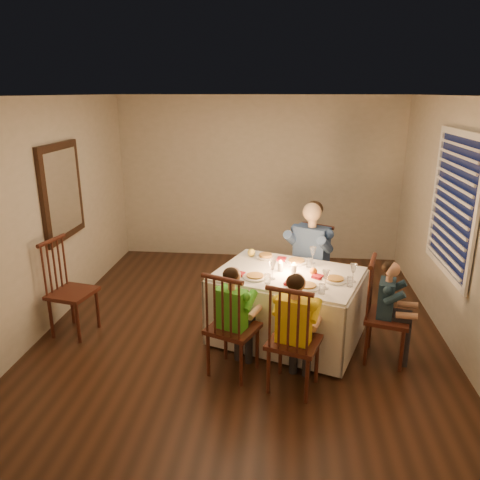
# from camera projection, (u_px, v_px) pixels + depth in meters

# --- Properties ---
(ground) EXTENTS (5.00, 5.00, 0.00)m
(ground) POSITION_uv_depth(u_px,v_px,m) (244.00, 326.00, 5.53)
(ground) COLOR black
(ground) RESTS_ON ground
(wall_left) EXTENTS (0.02, 5.00, 2.60)m
(wall_left) POSITION_uv_depth(u_px,v_px,m) (49.00, 214.00, 5.35)
(wall_left) COLOR beige
(wall_left) RESTS_ON ground
(wall_right) EXTENTS (0.02, 5.00, 2.60)m
(wall_right) POSITION_uv_depth(u_px,v_px,m) (457.00, 225.00, 4.92)
(wall_right) COLOR beige
(wall_right) RESTS_ON ground
(wall_back) EXTENTS (4.50, 0.02, 2.60)m
(wall_back) POSITION_uv_depth(u_px,v_px,m) (259.00, 179.00, 7.50)
(wall_back) COLOR beige
(wall_back) RESTS_ON ground
(ceiling) EXTENTS (5.00, 5.00, 0.00)m
(ceiling) POSITION_uv_depth(u_px,v_px,m) (245.00, 96.00, 4.74)
(ceiling) COLOR white
(ceiling) RESTS_ON wall_back
(dining_table) EXTENTS (1.79, 1.53, 0.76)m
(dining_table) POSITION_uv_depth(u_px,v_px,m) (288.00, 292.00, 5.07)
(dining_table) COLOR silver
(dining_table) RESTS_ON ground
(chair_adult) EXTENTS (0.59, 0.58, 1.08)m
(chair_adult) POSITION_uv_depth(u_px,v_px,m) (308.00, 309.00, 5.96)
(chair_adult) COLOR #3E1D10
(chair_adult) RESTS_ON ground
(chair_near_left) EXTENTS (0.57, 0.56, 1.08)m
(chair_near_left) POSITION_uv_depth(u_px,v_px,m) (233.00, 371.00, 4.62)
(chair_near_left) COLOR #3E1D10
(chair_near_left) RESTS_ON ground
(chair_near_right) EXTENTS (0.55, 0.54, 1.08)m
(chair_near_right) POSITION_uv_depth(u_px,v_px,m) (292.00, 387.00, 4.37)
(chair_near_right) COLOR #3E1D10
(chair_near_right) RESTS_ON ground
(chair_end) EXTENTS (0.52, 0.54, 1.08)m
(chair_end) POSITION_uv_depth(u_px,v_px,m) (383.00, 359.00, 4.84)
(chair_end) COLOR #3E1D10
(chair_end) RESTS_ON ground
(chair_extra) EXTENTS (0.52, 0.54, 1.11)m
(chair_extra) POSITION_uv_depth(u_px,v_px,m) (77.00, 332.00, 5.37)
(chair_extra) COLOR #3E1D10
(chair_extra) RESTS_ON ground
(adult) EXTENTS (0.71, 0.69, 1.39)m
(adult) POSITION_uv_depth(u_px,v_px,m) (308.00, 309.00, 5.96)
(adult) COLOR #304F78
(adult) RESTS_ON ground
(child_green) EXTENTS (0.48, 0.46, 1.11)m
(child_green) POSITION_uv_depth(u_px,v_px,m) (233.00, 371.00, 4.62)
(child_green) COLOR green
(child_green) RESTS_ON ground
(child_yellow) EXTENTS (0.49, 0.47, 1.15)m
(child_yellow) POSITION_uv_depth(u_px,v_px,m) (292.00, 387.00, 4.37)
(child_yellow) COLOR yellow
(child_yellow) RESTS_ON ground
(child_teal) EXTENTS (0.41, 0.43, 1.07)m
(child_teal) POSITION_uv_depth(u_px,v_px,m) (383.00, 359.00, 4.84)
(child_teal) COLOR #1B3245
(child_teal) RESTS_ON ground
(setting_adult) EXTENTS (0.33, 0.33, 0.02)m
(setting_adult) POSITION_uv_depth(u_px,v_px,m) (297.00, 262.00, 5.29)
(setting_adult) COLOR silver
(setting_adult) RESTS_ON dining_table
(setting_green) EXTENTS (0.33, 0.33, 0.02)m
(setting_green) POSITION_uv_depth(u_px,v_px,m) (255.00, 277.00, 4.85)
(setting_green) COLOR silver
(setting_green) RESTS_ON dining_table
(setting_yellow) EXTENTS (0.33, 0.33, 0.02)m
(setting_yellow) POSITION_uv_depth(u_px,v_px,m) (307.00, 287.00, 4.61)
(setting_yellow) COLOR silver
(setting_yellow) RESTS_ON dining_table
(setting_teal) EXTENTS (0.33, 0.33, 0.02)m
(setting_teal) POSITION_uv_depth(u_px,v_px,m) (335.00, 280.00, 4.78)
(setting_teal) COLOR silver
(setting_teal) RESTS_ON dining_table
(candle_left) EXTENTS (0.06, 0.06, 0.10)m
(candle_left) POSITION_uv_depth(u_px,v_px,m) (280.00, 267.00, 5.02)
(candle_left) COLOR silver
(candle_left) RESTS_ON dining_table
(candle_right) EXTENTS (0.06, 0.06, 0.10)m
(candle_right) POSITION_uv_depth(u_px,v_px,m) (294.00, 269.00, 4.96)
(candle_right) COLOR silver
(candle_right) RESTS_ON dining_table
(squash) EXTENTS (0.09, 0.09, 0.09)m
(squash) POSITION_uv_depth(u_px,v_px,m) (251.00, 253.00, 5.49)
(squash) COLOR yellow
(squash) RESTS_ON dining_table
(orange_fruit) EXTENTS (0.08, 0.08, 0.08)m
(orange_fruit) POSITION_uv_depth(u_px,v_px,m) (313.00, 271.00, 4.93)
(orange_fruit) COLOR orange
(orange_fruit) RESTS_ON dining_table
(serving_bowl) EXTENTS (0.24, 0.24, 0.05)m
(serving_bowl) POSITION_uv_depth(u_px,v_px,m) (266.00, 258.00, 5.38)
(serving_bowl) COLOR silver
(serving_bowl) RESTS_ON dining_table
(wall_mirror) EXTENTS (0.06, 0.95, 1.15)m
(wall_mirror) POSITION_uv_depth(u_px,v_px,m) (62.00, 192.00, 5.57)
(wall_mirror) COLOR black
(wall_mirror) RESTS_ON wall_left
(window_blinds) EXTENTS (0.07, 1.34, 1.54)m
(window_blinds) POSITION_uv_depth(u_px,v_px,m) (452.00, 204.00, 4.95)
(window_blinds) COLOR black
(window_blinds) RESTS_ON wall_right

